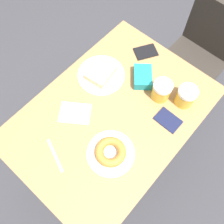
{
  "coord_description": "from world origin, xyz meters",
  "views": [
    {
      "loc": [
        0.35,
        -0.4,
        1.91
      ],
      "look_at": [
        0.0,
        0.0,
        0.78
      ],
      "focal_mm": 40.0,
      "sensor_mm": 36.0,
      "label": 1
    }
  ],
  "objects_px": {
    "passport_far_edge": "(168,120)",
    "beer_mug_left": "(162,90)",
    "passport_near_edge": "(146,52)",
    "blue_pouch": "(143,77)",
    "napkin_folded": "(75,113)",
    "fork": "(55,155)",
    "chair": "(201,50)",
    "plate_with_donut": "(111,152)",
    "beer_mug_center": "(186,96)",
    "plate_with_cake": "(101,74)"
  },
  "relations": [
    {
      "from": "beer_mug_center",
      "to": "napkin_folded",
      "type": "height_order",
      "value": "beer_mug_center"
    },
    {
      "from": "chair",
      "to": "beer_mug_center",
      "type": "bearing_deg",
      "value": -73.51
    },
    {
      "from": "plate_with_donut",
      "to": "passport_far_edge",
      "type": "relative_size",
      "value": 1.8
    },
    {
      "from": "fork",
      "to": "passport_far_edge",
      "type": "bearing_deg",
      "value": 59.64
    },
    {
      "from": "beer_mug_center",
      "to": "fork",
      "type": "height_order",
      "value": "beer_mug_center"
    },
    {
      "from": "chair",
      "to": "napkin_folded",
      "type": "relative_size",
      "value": 4.33
    },
    {
      "from": "napkin_folded",
      "to": "blue_pouch",
      "type": "bearing_deg",
      "value": 71.25
    },
    {
      "from": "blue_pouch",
      "to": "passport_far_edge",
      "type": "bearing_deg",
      "value": -22.52
    },
    {
      "from": "beer_mug_left",
      "to": "passport_far_edge",
      "type": "distance_m",
      "value": 0.15
    },
    {
      "from": "beer_mug_left",
      "to": "plate_with_cake",
      "type": "bearing_deg",
      "value": -160.57
    },
    {
      "from": "plate_with_cake",
      "to": "fork",
      "type": "xyz_separation_m",
      "value": [
        0.14,
        -0.47,
        -0.02
      ]
    },
    {
      "from": "plate_with_donut",
      "to": "beer_mug_center",
      "type": "height_order",
      "value": "beer_mug_center"
    },
    {
      "from": "chair",
      "to": "plate_with_donut",
      "type": "xyz_separation_m",
      "value": [
        0.07,
        -1.04,
        0.28
      ]
    },
    {
      "from": "chair",
      "to": "passport_near_edge",
      "type": "height_order",
      "value": "chair"
    },
    {
      "from": "chair",
      "to": "passport_near_edge",
      "type": "bearing_deg",
      "value": -110.57
    },
    {
      "from": "plate_with_cake",
      "to": "fork",
      "type": "bearing_deg",
      "value": -73.51
    },
    {
      "from": "beer_mug_left",
      "to": "passport_far_edge",
      "type": "xyz_separation_m",
      "value": [
        0.12,
        -0.09,
        -0.05
      ]
    },
    {
      "from": "napkin_folded",
      "to": "fork",
      "type": "relative_size",
      "value": 1.15
    },
    {
      "from": "napkin_folded",
      "to": "fork",
      "type": "bearing_deg",
      "value": -68.5
    },
    {
      "from": "fork",
      "to": "passport_near_edge",
      "type": "relative_size",
      "value": 1.1
    },
    {
      "from": "chair",
      "to": "passport_far_edge",
      "type": "distance_m",
      "value": 0.78
    },
    {
      "from": "beer_mug_left",
      "to": "napkin_folded",
      "type": "height_order",
      "value": "beer_mug_left"
    },
    {
      "from": "beer_mug_center",
      "to": "napkin_folded",
      "type": "xyz_separation_m",
      "value": [
        -0.37,
        -0.42,
        -0.05
      ]
    },
    {
      "from": "plate_with_cake",
      "to": "beer_mug_center",
      "type": "height_order",
      "value": "beer_mug_center"
    },
    {
      "from": "beer_mug_center",
      "to": "blue_pouch",
      "type": "distance_m",
      "value": 0.25
    },
    {
      "from": "plate_with_cake",
      "to": "beer_mug_center",
      "type": "bearing_deg",
      "value": 21.17
    },
    {
      "from": "passport_near_edge",
      "to": "beer_mug_left",
      "type": "bearing_deg",
      "value": -37.05
    },
    {
      "from": "passport_near_edge",
      "to": "blue_pouch",
      "type": "bearing_deg",
      "value": -57.62
    },
    {
      "from": "beer_mug_center",
      "to": "fork",
      "type": "bearing_deg",
      "value": -114.21
    },
    {
      "from": "chair",
      "to": "blue_pouch",
      "type": "relative_size",
      "value": 5.15
    },
    {
      "from": "plate_with_donut",
      "to": "passport_near_edge",
      "type": "relative_size",
      "value": 1.49
    },
    {
      "from": "passport_far_edge",
      "to": "beer_mug_left",
      "type": "bearing_deg",
      "value": 143.52
    },
    {
      "from": "plate_with_donut",
      "to": "fork",
      "type": "bearing_deg",
      "value": -136.55
    },
    {
      "from": "chair",
      "to": "plate_with_donut",
      "type": "distance_m",
      "value": 1.08
    },
    {
      "from": "passport_near_edge",
      "to": "passport_far_edge",
      "type": "height_order",
      "value": "same"
    },
    {
      "from": "plate_with_cake",
      "to": "plate_with_donut",
      "type": "distance_m",
      "value": 0.44
    },
    {
      "from": "fork",
      "to": "beer_mug_center",
      "type": "bearing_deg",
      "value": 65.79
    },
    {
      "from": "blue_pouch",
      "to": "beer_mug_center",
      "type": "bearing_deg",
      "value": 8.75
    },
    {
      "from": "passport_near_edge",
      "to": "blue_pouch",
      "type": "distance_m",
      "value": 0.19
    },
    {
      "from": "plate_with_donut",
      "to": "passport_near_edge",
      "type": "distance_m",
      "value": 0.63
    },
    {
      "from": "blue_pouch",
      "to": "beer_mug_left",
      "type": "bearing_deg",
      "value": -7.24
    },
    {
      "from": "plate_with_donut",
      "to": "blue_pouch",
      "type": "height_order",
      "value": "blue_pouch"
    },
    {
      "from": "fork",
      "to": "beer_mug_left",
      "type": "bearing_deg",
      "value": 73.26
    },
    {
      "from": "plate_with_cake",
      "to": "plate_with_donut",
      "type": "relative_size",
      "value": 1.12
    },
    {
      "from": "beer_mug_left",
      "to": "passport_far_edge",
      "type": "bearing_deg",
      "value": -36.48
    },
    {
      "from": "plate_with_cake",
      "to": "napkin_folded",
      "type": "bearing_deg",
      "value": -78.0
    },
    {
      "from": "chair",
      "to": "fork",
      "type": "bearing_deg",
      "value": -95.08
    },
    {
      "from": "plate_with_cake",
      "to": "passport_near_edge",
      "type": "relative_size",
      "value": 1.67
    },
    {
      "from": "passport_far_edge",
      "to": "beer_mug_center",
      "type": "bearing_deg",
      "value": 92.04
    },
    {
      "from": "blue_pouch",
      "to": "plate_with_cake",
      "type": "bearing_deg",
      "value": -145.24
    }
  ]
}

